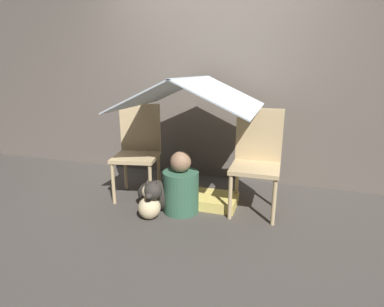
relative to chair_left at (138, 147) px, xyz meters
The scene contains 9 objects.
ground_plane 0.85m from the chair_left, 23.30° to the right, with size 8.80×8.80×0.00m, color #47423D.
wall_back 1.24m from the chair_left, 51.97° to the left, with size 7.00×0.05×2.50m.
chair_left is the anchor object (origin of this frame).
chair_right 1.22m from the chair_left, ahead, with size 0.44×0.44×0.96m.
sheet_canopy 0.85m from the chair_left, ahead, with size 1.21×1.15×0.29m.
person_front 0.68m from the chair_left, 24.67° to the right, with size 0.33×0.33×0.59m.
dog 0.61m from the chair_left, 40.03° to the right, with size 0.50×0.40×0.37m.
floor_cushion 0.96m from the chair_left, ahead, with size 0.45×0.36×0.10m.
plush_toy 0.71m from the chair_left, 54.59° to the right, with size 0.20×0.20×0.32m.
Camera 1 is at (0.84, -2.45, 1.30)m, focal length 28.00 mm.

